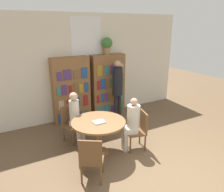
# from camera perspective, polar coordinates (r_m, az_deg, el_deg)

# --- Properties ---
(ground_plane) EXTENTS (16.00, 16.00, 0.00)m
(ground_plane) POSITION_cam_1_polar(r_m,az_deg,el_deg) (4.39, 12.95, -19.93)
(ground_plane) COLOR brown
(wall_back) EXTENTS (6.40, 0.07, 3.00)m
(wall_back) POSITION_cam_1_polar(r_m,az_deg,el_deg) (6.49, -6.56, 7.59)
(wall_back) COLOR beige
(wall_back) RESTS_ON ground_plane
(bookshelf_left) EXTENTS (1.05, 0.34, 1.86)m
(bookshelf_left) POSITION_cam_1_polar(r_m,az_deg,el_deg) (6.24, -10.61, 1.50)
(bookshelf_left) COLOR brown
(bookshelf_left) RESTS_ON ground_plane
(bookshelf_right) EXTENTS (1.05, 0.34, 1.86)m
(bookshelf_right) POSITION_cam_1_polar(r_m,az_deg,el_deg) (6.69, -1.11, 2.92)
(bookshelf_right) COLOR brown
(bookshelf_right) RESTS_ON ground_plane
(flower_vase) EXTENTS (0.32, 0.32, 0.48)m
(flower_vase) POSITION_cam_1_polar(r_m,az_deg,el_deg) (6.47, -1.32, 13.36)
(flower_vase) COLOR #997047
(flower_vase) RESTS_ON bookshelf_right
(reading_table) EXTENTS (1.14, 1.14, 0.76)m
(reading_table) POSITION_cam_1_polar(r_m,az_deg,el_deg) (4.66, -3.53, -8.10)
(reading_table) COLOR brown
(reading_table) RESTS_ON ground_plane
(chair_near_camera) EXTENTS (0.55, 0.55, 0.87)m
(chair_near_camera) POSITION_cam_1_polar(r_m,az_deg,el_deg) (3.95, -5.36, -15.75)
(chair_near_camera) COLOR brown
(chair_near_camera) RESTS_ON ground_plane
(chair_left_side) EXTENTS (0.51, 0.51, 0.87)m
(chair_left_side) POSITION_cam_1_polar(r_m,az_deg,el_deg) (5.33, -10.62, -6.53)
(chair_left_side) COLOR brown
(chair_left_side) RESTS_ON ground_plane
(chair_far_side) EXTENTS (0.49, 0.49, 0.87)m
(chair_far_side) POSITION_cam_1_polar(r_m,az_deg,el_deg) (4.94, 7.07, -8.43)
(chair_far_side) COLOR brown
(chair_far_side) RESTS_ON ground_plane
(seated_reader_left) EXTENTS (0.33, 0.38, 1.23)m
(seated_reader_left) POSITION_cam_1_polar(r_m,az_deg,el_deg) (5.12, -9.44, -5.02)
(seated_reader_left) COLOR beige
(seated_reader_left) RESTS_ON ground_plane
(seated_reader_right) EXTENTS (0.41, 0.36, 1.21)m
(seated_reader_right) POSITION_cam_1_polar(r_m,az_deg,el_deg) (4.79, 5.15, -6.51)
(seated_reader_right) COLOR beige
(seated_reader_right) RESTS_ON ground_plane
(librarian_standing) EXTENTS (0.29, 0.56, 1.74)m
(librarian_standing) POSITION_cam_1_polar(r_m,az_deg,el_deg) (6.25, 1.44, 3.09)
(librarian_standing) COLOR black
(librarian_standing) RESTS_ON ground_plane
(open_book_on_table) EXTENTS (0.24, 0.18, 0.03)m
(open_book_on_table) POSITION_cam_1_polar(r_m,az_deg,el_deg) (4.52, -3.42, -6.82)
(open_book_on_table) COLOR silver
(open_book_on_table) RESTS_ON reading_table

